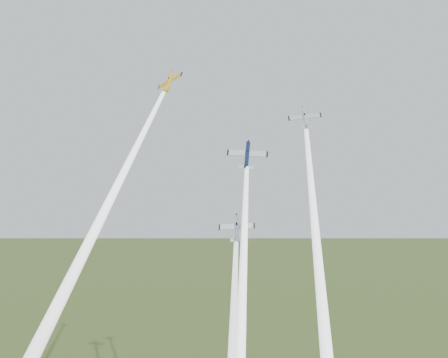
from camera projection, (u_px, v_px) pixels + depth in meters
plane_yellow at (169, 82)px, 127.06m from camera, size 8.19×7.25×8.87m
smoke_trail_yellow at (104, 211)px, 111.80m from camera, size 11.95×35.72×53.73m
plane_navy at (247, 155)px, 118.93m from camera, size 9.82×8.35×8.51m
smoke_trail_navy at (241, 336)px, 97.32m from camera, size 14.86×40.20×61.45m
plane_silver_right at (305, 118)px, 115.32m from camera, size 8.57×6.62×7.01m
smoke_trail_silver_right at (322, 306)px, 92.78m from camera, size 18.32×40.89×63.96m
plane_silver_low at (237, 228)px, 113.20m from camera, size 8.87×6.94×7.20m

